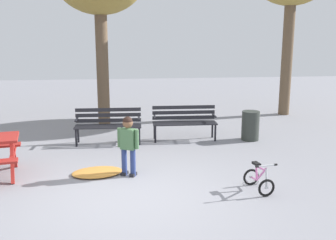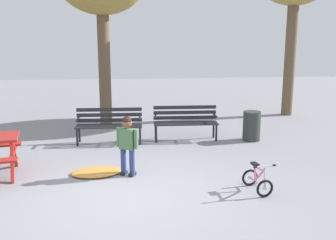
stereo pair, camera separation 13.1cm
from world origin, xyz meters
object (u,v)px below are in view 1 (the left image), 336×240
(park_bench_left, at_px, (184,120))
(child_standing, at_px, (128,141))
(park_bench_far_left, at_px, (108,123))
(trash_bin, at_px, (250,126))
(kids_bicycle, at_px, (258,179))

(park_bench_left, bearing_deg, child_standing, -120.54)
(park_bench_far_left, bearing_deg, trash_bin, -2.23)
(park_bench_far_left, relative_size, kids_bicycle, 2.68)
(park_bench_left, distance_m, child_standing, 2.88)
(park_bench_left, xyz_separation_m, trash_bin, (1.65, -0.25, -0.14))
(child_standing, xyz_separation_m, trash_bin, (3.11, 2.22, -0.31))
(park_bench_left, bearing_deg, park_bench_far_left, -176.54)
(park_bench_far_left, bearing_deg, child_standing, -79.47)
(trash_bin, bearing_deg, park_bench_left, 171.28)
(park_bench_left, relative_size, trash_bin, 2.19)
(park_bench_left, xyz_separation_m, kids_bicycle, (0.71, -3.48, -0.31))
(park_bench_far_left, xyz_separation_m, child_standing, (0.44, -2.36, 0.16))
(park_bench_far_left, relative_size, trash_bin, 2.19)
(child_standing, height_order, kids_bicycle, child_standing)
(park_bench_far_left, xyz_separation_m, park_bench_left, (1.90, 0.11, 0.00))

